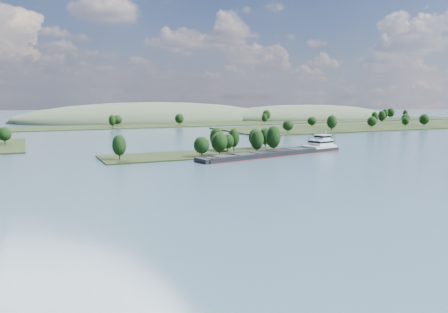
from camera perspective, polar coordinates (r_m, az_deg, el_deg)
name	(u,v)px	position (r m, az deg, el deg)	size (l,w,h in m)	color
ground	(267,174)	(159.46, 5.69, -2.32)	(1800.00, 1800.00, 0.00)	#395363
tree_island	(220,146)	(214.25, -0.48, 1.37)	(100.00, 30.00, 14.55)	black
right_bank	(384,125)	(443.21, 20.17, 3.82)	(320.00, 90.00, 14.81)	black
back_shoreline	(129,126)	(425.80, -12.35, 3.94)	(900.00, 60.00, 15.05)	black
hill_east	(305,118)	(592.95, 10.54, 4.95)	(260.00, 140.00, 36.00)	#405138
hill_west	(152,120)	(534.85, -9.34, 4.68)	(320.00, 160.00, 44.00)	#405138
cargo_barge	(282,152)	(214.92, 7.65, 0.64)	(84.41, 27.07, 11.38)	black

